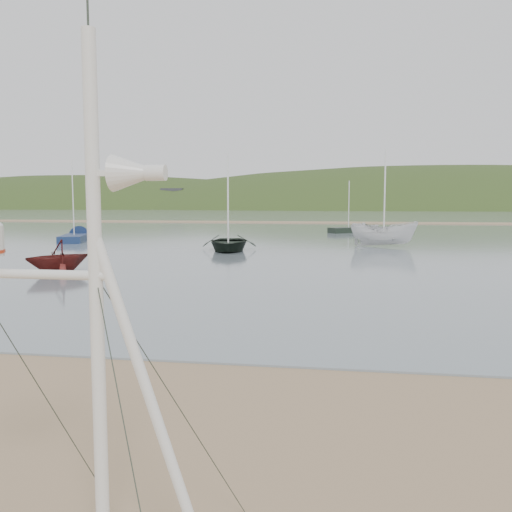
# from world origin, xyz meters

# --- Properties ---
(ground) EXTENTS (560.00, 560.00, 0.00)m
(ground) POSITION_xyz_m (0.00, 0.00, 0.00)
(ground) COLOR #8E7152
(ground) RESTS_ON ground
(water) EXTENTS (560.00, 256.00, 0.04)m
(water) POSITION_xyz_m (0.00, 132.00, 0.02)
(water) COLOR slate
(water) RESTS_ON ground
(sandbar) EXTENTS (560.00, 7.00, 0.07)m
(sandbar) POSITION_xyz_m (0.00, 70.00, 0.07)
(sandbar) COLOR #8E7152
(sandbar) RESTS_ON water
(hill_ridge) EXTENTS (620.00, 180.00, 80.00)m
(hill_ridge) POSITION_xyz_m (18.52, 235.00, -19.70)
(hill_ridge) COLOR #283B18
(hill_ridge) RESTS_ON ground
(far_cottages) EXTENTS (294.40, 6.30, 8.00)m
(far_cottages) POSITION_xyz_m (3.00, 196.00, 4.00)
(far_cottages) COLOR beige
(far_cottages) RESTS_ON ground
(mast_rig) EXTENTS (2.28, 2.43, 5.14)m
(mast_rig) POSITION_xyz_m (0.88, -1.72, 1.24)
(mast_rig) COLOR white
(mast_rig) RESTS_ON ground
(boat_dark) EXTENTS (3.47, 1.50, 4.70)m
(boat_dark) POSITION_xyz_m (-4.03, 26.17, 2.39)
(boat_dark) COLOR black
(boat_dark) RESTS_ON water
(boat_red) EXTENTS (2.65, 2.48, 2.63)m
(boat_red) POSITION_xyz_m (-8.89, 15.21, 1.36)
(boat_red) COLOR #5B1814
(boat_red) RESTS_ON water
(boat_white) EXTENTS (1.91, 1.87, 4.34)m
(boat_white) POSITION_xyz_m (5.39, 30.87, 2.21)
(boat_white) COLOR silver
(boat_white) RESTS_ON water
(sailboat_dark_mid) EXTENTS (4.92, 4.21, 5.27)m
(sailboat_dark_mid) POSITION_xyz_m (4.18, 47.24, 0.30)
(sailboat_dark_mid) COLOR black
(sailboat_dark_mid) RESTS_ON ground
(sailboat_blue_near) EXTENTS (3.60, 6.73, 6.54)m
(sailboat_blue_near) POSITION_xyz_m (-17.43, 33.43, 0.30)
(sailboat_blue_near) COLOR #16274E
(sailboat_blue_near) RESTS_ON ground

